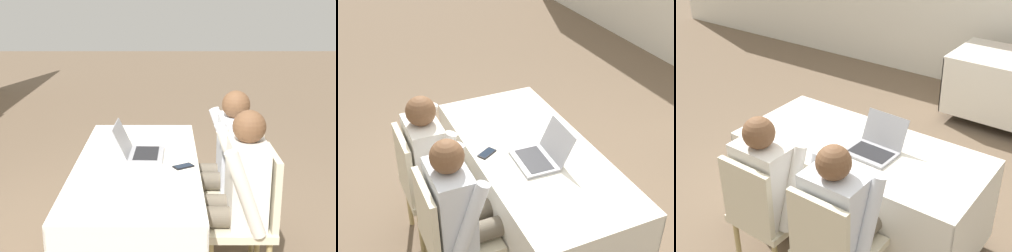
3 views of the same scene
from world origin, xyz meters
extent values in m
cube|color=white|center=(0.00, 0.00, 0.75)|extent=(1.77, 0.81, 0.02)
cube|color=white|center=(0.00, -0.40, 0.43)|extent=(1.77, 0.01, 0.62)
cube|color=white|center=(0.00, 0.40, 0.43)|extent=(1.77, 0.01, 0.62)
cube|color=white|center=(0.88, 0.00, 0.43)|extent=(0.01, 0.81, 0.62)
cube|color=#99999E|center=(0.12, -0.06, 0.77)|extent=(0.33, 0.25, 0.02)
cube|color=black|center=(0.12, -0.06, 0.78)|extent=(0.29, 0.18, 0.00)
cube|color=#99999E|center=(0.13, 0.11, 0.88)|extent=(0.33, 0.11, 0.21)
cube|color=black|center=(0.13, 0.11, 0.88)|extent=(0.29, 0.09, 0.18)
cube|color=black|center=(-0.10, -0.31, 0.76)|extent=(0.12, 0.15, 0.01)
cube|color=#192333|center=(-0.10, -0.31, 0.77)|extent=(0.11, 0.13, 0.00)
cube|color=white|center=(-0.31, -0.02, 0.76)|extent=(0.30, 0.35, 0.00)
cylinder|color=tan|center=(-0.10, -0.46, 0.21)|extent=(0.04, 0.04, 0.42)
cylinder|color=tan|center=(-0.10, -0.81, 0.21)|extent=(0.04, 0.04, 0.42)
cube|color=beige|center=(-0.28, -0.64, 0.45)|extent=(0.44, 0.44, 0.05)
cube|color=beige|center=(-0.28, -0.84, 0.70)|extent=(0.40, 0.04, 0.45)
cylinder|color=tan|center=(0.45, -0.46, 0.21)|extent=(0.04, 0.04, 0.42)
cylinder|color=tan|center=(0.10, -0.46, 0.21)|extent=(0.04, 0.04, 0.42)
cylinder|color=tan|center=(0.45, -0.81, 0.21)|extent=(0.04, 0.04, 0.42)
cylinder|color=tan|center=(0.10, -0.81, 0.21)|extent=(0.04, 0.04, 0.42)
cube|color=beige|center=(0.28, -0.64, 0.45)|extent=(0.44, 0.44, 0.05)
cube|color=beige|center=(0.28, -0.84, 0.70)|extent=(0.40, 0.04, 0.45)
cylinder|color=#665B4C|center=(-0.19, -0.51, 0.54)|extent=(0.13, 0.42, 0.13)
cylinder|color=#665B4C|center=(-0.37, -0.51, 0.54)|extent=(0.13, 0.42, 0.13)
cylinder|color=#665B4C|center=(-0.19, -0.33, 0.24)|extent=(0.10, 0.10, 0.47)
cube|color=silver|center=(-0.28, -0.69, 0.73)|extent=(0.36, 0.22, 0.52)
cylinder|color=silver|center=(-0.07, -0.65, 0.74)|extent=(0.08, 0.26, 0.54)
cylinder|color=silver|center=(-0.49, -0.65, 0.74)|extent=(0.08, 0.26, 0.54)
sphere|color=brown|center=(-0.28, -0.69, 1.08)|extent=(0.20, 0.20, 0.20)
cylinder|color=#665B4C|center=(0.37, -0.51, 0.54)|extent=(0.13, 0.42, 0.13)
cylinder|color=#665B4C|center=(0.19, -0.51, 0.54)|extent=(0.13, 0.42, 0.13)
cylinder|color=#665B4C|center=(0.37, -0.33, 0.24)|extent=(0.10, 0.10, 0.47)
cylinder|color=#665B4C|center=(0.19, -0.33, 0.24)|extent=(0.10, 0.10, 0.47)
cube|color=silver|center=(0.28, -0.69, 0.73)|extent=(0.36, 0.22, 0.52)
cylinder|color=silver|center=(0.49, -0.65, 0.74)|extent=(0.08, 0.26, 0.54)
cylinder|color=silver|center=(0.07, -0.65, 0.74)|extent=(0.08, 0.26, 0.54)
sphere|color=brown|center=(0.28, -0.69, 1.08)|extent=(0.20, 0.20, 0.20)
camera|label=1|loc=(-2.93, -0.20, 1.86)|focal=50.00mm
camera|label=2|loc=(2.35, -1.24, 2.58)|focal=50.00mm
camera|label=3|loc=(1.55, -2.36, 2.44)|focal=50.00mm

